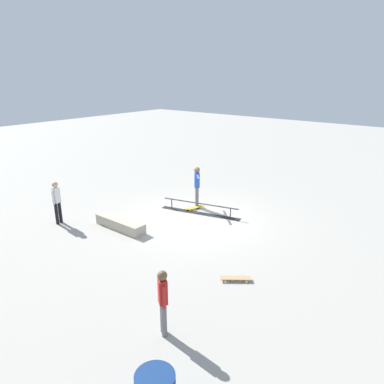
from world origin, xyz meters
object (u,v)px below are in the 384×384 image
grind_rail (200,209)px  loose_skateboard_natural (235,278)px  skate_ledge (120,224)px  skater_main (197,184)px  bystander_red_shirt (163,299)px  skateboard_main (195,207)px  bystander_white_shirt (57,200)px

grind_rail → loose_skateboard_natural: grind_rail is taller
grind_rail → loose_skateboard_natural: size_ratio=4.21×
skate_ledge → skater_main: skater_main is taller
bystander_red_shirt → grind_rail: bearing=-23.6°
grind_rail → loose_skateboard_natural: bearing=124.2°
skate_ledge → grind_rail: bearing=-114.7°
skateboard_main → loose_skateboard_natural: 5.27m
skateboard_main → bystander_red_shirt: 7.24m
skateboard_main → skate_ledge: bearing=-172.3°
grind_rail → bystander_white_shirt: 5.24m
skater_main → skateboard_main: 0.93m
bystander_red_shirt → loose_skateboard_natural: size_ratio=1.96×
grind_rail → skateboard_main: (0.44, -0.22, -0.11)m
skateboard_main → bystander_white_shirt: 5.15m
grind_rail → skate_ledge: size_ratio=1.55×
loose_skateboard_natural → skate_ledge: bearing=138.8°
grind_rail → skate_ledge: (1.32, 2.86, -0.01)m
skate_ledge → skateboard_main: 3.20m
skater_main → loose_skateboard_natural: (-4.07, 3.62, -0.90)m
bystander_white_shirt → bystander_red_shirt: bearing=65.9°
bystander_white_shirt → loose_skateboard_natural: 7.07m
grind_rail → bystander_white_shirt: (3.41, 3.91, 0.70)m
grind_rail → skateboard_main: grind_rail is taller
skater_main → bystander_red_shirt: bearing=168.4°
skate_ledge → skater_main: 3.49m
bystander_red_shirt → loose_skateboard_natural: 2.75m
skater_main → loose_skateboard_natural: size_ratio=2.22×
bystander_white_shirt → loose_skateboard_natural: bystander_white_shirt is taller
skater_main → bystander_red_shirt: 7.42m
bystander_red_shirt → loose_skateboard_natural: bearing=-56.6°
skater_main → grind_rail: bearing=-175.6°
grind_rail → bystander_red_shirt: bystander_red_shirt is taller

